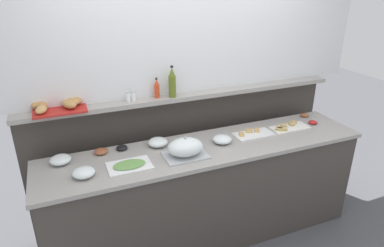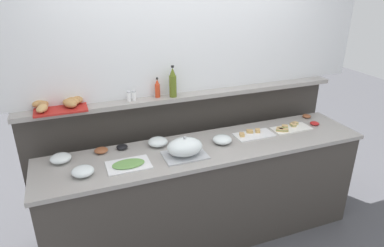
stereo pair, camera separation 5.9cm
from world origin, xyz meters
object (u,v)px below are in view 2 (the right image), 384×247
Objects in this scene: cold_cuts_platter at (129,165)px; bread_basket at (59,104)px; glass_bowl_medium at (222,140)px; sandwich_platter_front at (253,134)px; pepper_shaker at (134,96)px; sandwich_platter_rear at (289,128)px; serving_cloche at (185,148)px; olive_oil_bottle at (173,83)px; condiment_bowl_teal at (122,147)px; glass_bowl_small at (61,159)px; condiment_bowl_cream at (307,116)px; glass_bowl_extra at (158,142)px; salt_shaker at (129,96)px; hot_sauce_bottle at (157,89)px; glass_bowl_large at (83,172)px; condiment_bowl_red at (315,123)px; condiment_bowl_dark at (101,150)px.

cold_cuts_platter is 0.75m from bread_basket.
sandwich_platter_front is at bearing 6.99° from glass_bowl_medium.
pepper_shaker is at bearing -2.33° from bread_basket.
sandwich_platter_rear is 0.38m from sandwich_platter_front.
sandwich_platter_rear is 1.04× the size of sandwich_platter_front.
glass_bowl_medium is at bearing 14.82° from serving_cloche.
olive_oil_bottle is at bearing -3.55° from pepper_shaker.
sandwich_platter_rear is at bearing 7.00° from serving_cloche.
condiment_bowl_teal is at bearing 173.75° from sandwich_platter_rear.
condiment_bowl_teal is (0.48, 0.05, -0.01)m from glass_bowl_small.
glass_bowl_medium is 1.06m from condiment_bowl_cream.
olive_oil_bottle is at bearing 152.90° from sandwich_platter_front.
sandwich_platter_front is at bearing -13.31° from bread_basket.
glass_bowl_small is at bearing -179.91° from glass_bowl_extra.
sandwich_platter_front is at bearing -18.79° from salt_shaker.
glass_bowl_medium is 0.71m from hot_sauce_bottle.
bread_basket is at bearing 160.34° from glass_bowl_extra.
glass_bowl_extra is at bearing 0.09° from glass_bowl_small.
cold_cuts_platter is 3.50× the size of condiment_bowl_teal.
glass_bowl_large is 0.37× the size of bread_basket.
condiment_bowl_teal is 0.44m from pepper_shaker.
hot_sauce_bottle is at bearing 35.55° from glass_bowl_large.
condiment_bowl_red is 0.31× the size of olive_oil_bottle.
hot_sauce_bottle is at bearing 97.56° from serving_cloche.
condiment_bowl_teal is 1.07× the size of pepper_shaker.
serving_cloche is 2.05× the size of glass_bowl_extra.
hot_sauce_bottle is 2.02× the size of pepper_shaker.
serving_cloche reaches higher than glass_bowl_large.
bread_basket is (-0.93, 0.05, -0.09)m from olive_oil_bottle.
glass_bowl_extra is 1.52× the size of condiment_bowl_dark.
glass_bowl_large is 1.47× the size of condiment_bowl_dark.
olive_oil_bottle is (0.67, 0.17, 0.44)m from condiment_bowl_dark.
condiment_bowl_cream is at bearing 9.20° from cold_cuts_platter.
olive_oil_bottle is 3.17× the size of salt_shaker.
glass_bowl_extra is 0.44m from pepper_shaker.
glass_bowl_extra is (-0.52, 0.15, 0.00)m from glass_bowl_medium.
bread_basket reaches higher than sandwich_platter_rear.
glass_bowl_extra reaches higher than condiment_bowl_dark.
condiment_bowl_red is 0.91× the size of condiment_bowl_teal.
bread_basket is (-0.10, 0.52, 0.34)m from glass_bowl_large.
sandwich_platter_front is 0.67m from condiment_bowl_red.
glass_bowl_medium is (0.37, 0.10, -0.04)m from serving_cloche.
sandwich_platter_rear is 2.10× the size of hot_sauce_bottle.
salt_shaker is (0.45, 0.49, 0.35)m from glass_bowl_large.
hot_sauce_bottle is (0.38, 0.49, 0.41)m from cold_cuts_platter.
glass_bowl_medium is at bearing -168.53° from condiment_bowl_cream.
sandwich_platter_rear is at bearing -5.54° from glass_bowl_extra.
glass_bowl_medium and glass_bowl_extra have the same top height.
serving_cloche is 0.54m from condiment_bowl_teal.
sandwich_platter_front reaches higher than condiment_bowl_cream.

